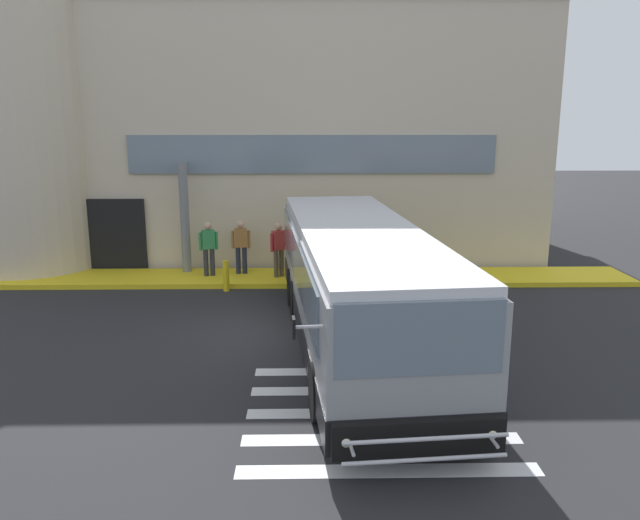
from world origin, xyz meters
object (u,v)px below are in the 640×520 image
(passenger_near_column, at_px, (209,246))
(safety_bollard_yellow, at_px, (226,276))
(passenger_by_doorway, at_px, (241,243))
(passenger_at_curb_edge, at_px, (279,247))
(bus_main_foreground, at_px, (357,288))
(entry_support_column, at_px, (185,218))

(passenger_near_column, bearing_deg, safety_bollard_yellow, -61.45)
(passenger_by_doorway, distance_m, passenger_at_curb_edge, 1.27)
(passenger_at_curb_edge, xyz_separation_m, safety_bollard_yellow, (-1.49, -1.08, -0.63))
(passenger_by_doorway, relative_size, safety_bollard_yellow, 1.86)
(bus_main_foreground, bearing_deg, entry_support_column, 127.58)
(passenger_near_column, height_order, safety_bollard_yellow, passenger_near_column)
(bus_main_foreground, height_order, safety_bollard_yellow, bus_main_foreground)
(entry_support_column, bearing_deg, passenger_at_curb_edge, -13.67)
(entry_support_column, distance_m, passenger_by_doorway, 1.94)
(passenger_near_column, bearing_deg, entry_support_column, 144.79)
(bus_main_foreground, bearing_deg, passenger_by_doorway, 117.29)
(entry_support_column, relative_size, safety_bollard_yellow, 3.82)
(passenger_by_doorway, bearing_deg, passenger_near_column, -163.35)
(entry_support_column, xyz_separation_m, bus_main_foreground, (4.92, -6.39, -0.53))
(passenger_near_column, bearing_deg, bus_main_foreground, -54.74)
(passenger_by_doorway, bearing_deg, safety_bollard_yellow, -100.87)
(passenger_by_doorway, xyz_separation_m, safety_bollard_yellow, (-0.29, -1.52, -0.66))
(passenger_by_doorway, bearing_deg, bus_main_foreground, -62.71)
(bus_main_foreground, height_order, passenger_near_column, bus_main_foreground)
(passenger_by_doorway, bearing_deg, entry_support_column, 171.11)
(entry_support_column, xyz_separation_m, passenger_near_column, (0.80, -0.56, -0.79))
(entry_support_column, bearing_deg, passenger_by_doorway, -8.89)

